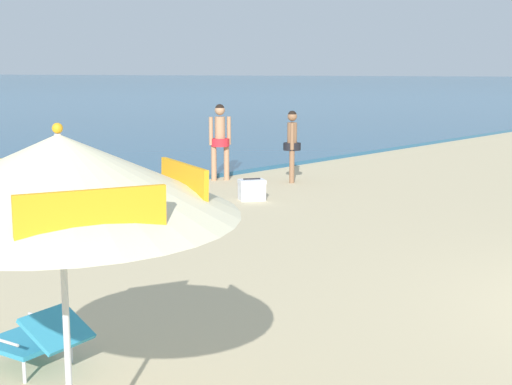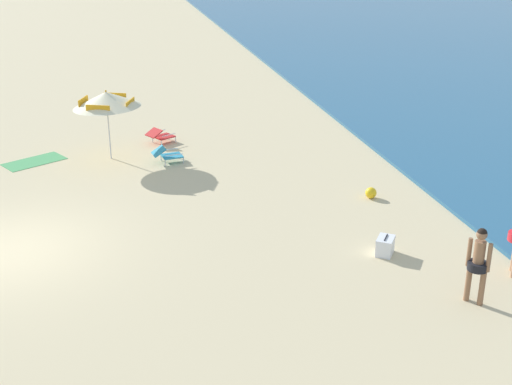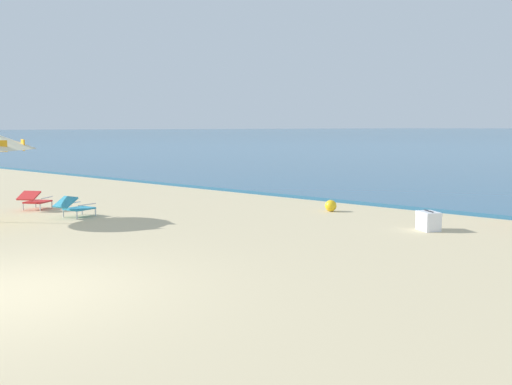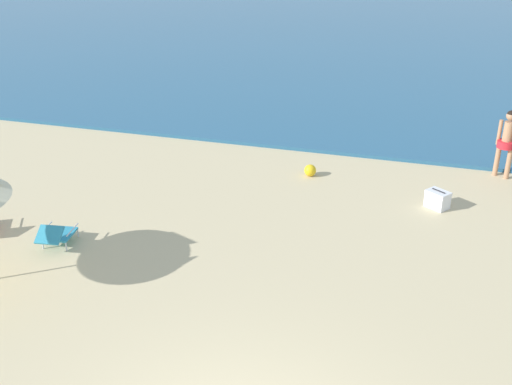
{
  "view_description": "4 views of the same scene",
  "coord_description": "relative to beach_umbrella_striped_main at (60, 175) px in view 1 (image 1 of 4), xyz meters",
  "views": [
    {
      "loc": [
        -8.16,
        -0.88,
        2.44
      ],
      "look_at": [
        -0.34,
        5.92,
        0.71
      ],
      "focal_mm": 50.73,
      "sensor_mm": 36.0,
      "label": 1
    },
    {
      "loc": [
        14.96,
        2.08,
        7.17
      ],
      "look_at": [
        -0.11,
        5.79,
        0.82
      ],
      "focal_mm": 48.81,
      "sensor_mm": 36.0,
      "label": 2
    },
    {
      "loc": [
        7.45,
        -3.37,
        2.18
      ],
      "look_at": [
        -0.18,
        5.33,
        0.88
      ],
      "focal_mm": 40.95,
      "sensor_mm": 36.0,
      "label": 3
    },
    {
      "loc": [
        1.77,
        -4.84,
        6.12
      ],
      "look_at": [
        -1.55,
        6.33,
        0.71
      ],
      "focal_mm": 42.92,
      "sensor_mm": 36.0,
      "label": 4
    }
  ],
  "objects": [
    {
      "name": "cooler_box",
      "position": [
        8.02,
        5.62,
        -1.66
      ],
      "size": [
        0.61,
        0.57,
        0.43
      ],
      "color": "white",
      "rests_on": "ground"
    },
    {
      "name": "beach_umbrella_striped_main",
      "position": [
        0.0,
        0.0,
        0.0
      ],
      "size": [
        2.8,
        2.81,
        2.16
      ],
      "color": "silver",
      "rests_on": "ground"
    },
    {
      "name": "person_standing_near_shore",
      "position": [
        10.35,
        6.47,
        -0.94
      ],
      "size": [
        0.39,
        0.39,
        1.6
      ],
      "color": "#8C6042",
      "rests_on": "ground"
    },
    {
      "name": "beach_ball",
      "position": [
        4.9,
        6.57,
        -1.72
      ],
      "size": [
        0.3,
        0.3,
        0.3
      ],
      "primitive_type": "sphere",
      "color": "yellow",
      "rests_on": "ground"
    },
    {
      "name": "person_standing_beside",
      "position": [
        9.51,
        7.89,
        -0.87
      ],
      "size": [
        0.46,
        0.42,
        1.73
      ],
      "color": "tan",
      "rests_on": "ground"
    },
    {
      "name": "lounge_chair_beside_umbrella",
      "position": [
        0.8,
        1.65,
        -1.6
      ],
      "size": [
        0.66,
        0.96,
        0.52
      ],
      "color": "teal",
      "rests_on": "ground"
    }
  ]
}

